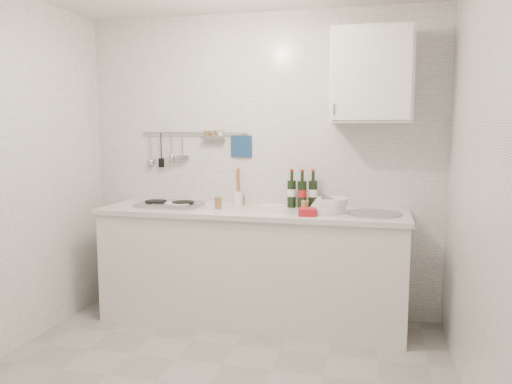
# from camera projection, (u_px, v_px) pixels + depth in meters

# --- Properties ---
(back_wall) EXTENTS (3.00, 0.02, 2.50)m
(back_wall) POSITION_uv_depth(u_px,v_px,m) (260.00, 165.00, 4.21)
(back_wall) COLOR silver
(back_wall) RESTS_ON floor
(wall_right) EXTENTS (0.02, 2.80, 2.50)m
(wall_right) POSITION_uv_depth(u_px,v_px,m) (487.00, 190.00, 2.51)
(wall_right) COLOR silver
(wall_right) RESTS_ON floor
(counter) EXTENTS (2.44, 0.64, 0.96)m
(counter) POSITION_uv_depth(u_px,v_px,m) (252.00, 269.00, 4.02)
(counter) COLOR silver
(counter) RESTS_ON floor
(wall_rail) EXTENTS (0.98, 0.09, 0.34)m
(wall_rail) POSITION_uv_depth(u_px,v_px,m) (192.00, 144.00, 4.29)
(wall_rail) COLOR #93969B
(wall_rail) RESTS_ON back_wall
(wall_cabinet) EXTENTS (0.60, 0.38, 0.70)m
(wall_cabinet) POSITION_uv_depth(u_px,v_px,m) (372.00, 76.00, 3.73)
(wall_cabinet) COLOR silver
(wall_cabinet) RESTS_ON back_wall
(plate_stack_hob) EXTENTS (0.25, 0.25, 0.03)m
(plate_stack_hob) POSITION_uv_depth(u_px,v_px,m) (178.00, 205.00, 4.09)
(plate_stack_hob) COLOR #4B4EAB
(plate_stack_hob) RESTS_ON counter
(plate_stack_sink) EXTENTS (0.31, 0.29, 0.12)m
(plate_stack_sink) POSITION_uv_depth(u_px,v_px,m) (329.00, 206.00, 3.80)
(plate_stack_sink) COLOR white
(plate_stack_sink) RESTS_ON counter
(wine_bottles) EXTENTS (0.24, 0.11, 0.31)m
(wine_bottles) POSITION_uv_depth(u_px,v_px,m) (302.00, 189.00, 4.03)
(wine_bottles) COLOR black
(wine_bottles) RESTS_ON counter
(butter_dish) EXTENTS (0.21, 0.14, 0.06)m
(butter_dish) POSITION_uv_depth(u_px,v_px,m) (271.00, 209.00, 3.82)
(butter_dish) COLOR white
(butter_dish) RESTS_ON counter
(strawberry_punnet) EXTENTS (0.14, 0.14, 0.05)m
(strawberry_punnet) POSITION_uv_depth(u_px,v_px,m) (307.00, 212.00, 3.68)
(strawberry_punnet) COLOR red
(strawberry_punnet) RESTS_ON counter
(utensil_crock) EXTENTS (0.08, 0.08, 0.32)m
(utensil_crock) POSITION_uv_depth(u_px,v_px,m) (238.00, 196.00, 4.17)
(utensil_crock) COLOR white
(utensil_crock) RESTS_ON counter
(jar_a) EXTENTS (0.06, 0.06, 0.08)m
(jar_a) POSITION_uv_depth(u_px,v_px,m) (241.00, 200.00, 4.20)
(jar_a) COLOR brown
(jar_a) RESTS_ON counter
(jar_b) EXTENTS (0.06, 0.06, 0.08)m
(jar_b) POSITION_uv_depth(u_px,v_px,m) (325.00, 203.00, 4.04)
(jar_b) COLOR brown
(jar_b) RESTS_ON counter
(jar_c) EXTENTS (0.07, 0.07, 0.07)m
(jar_c) POSITION_uv_depth(u_px,v_px,m) (305.00, 205.00, 3.96)
(jar_c) COLOR brown
(jar_c) RESTS_ON counter
(jar_d) EXTENTS (0.06, 0.06, 0.10)m
(jar_d) POSITION_uv_depth(u_px,v_px,m) (218.00, 202.00, 4.00)
(jar_d) COLOR brown
(jar_d) RESTS_ON counter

